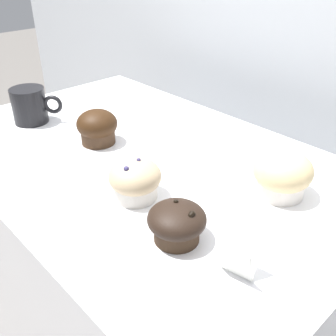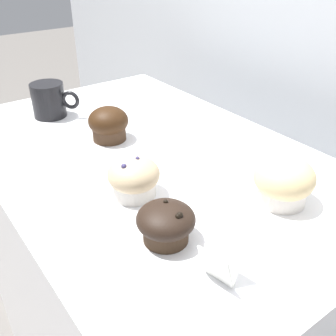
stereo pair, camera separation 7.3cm
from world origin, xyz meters
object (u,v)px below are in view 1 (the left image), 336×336
at_px(muffin_back_left, 282,174).
at_px(muffin_front_left, 97,127).
at_px(muffin_back_right, 135,180).
at_px(coffee_cup, 30,105).
at_px(muffin_front_center, 177,222).

height_order(muffin_back_left, muffin_front_left, muffin_back_left).
xyz_separation_m(muffin_back_right, muffin_front_left, (-0.24, 0.08, 0.00)).
height_order(muffin_back_right, muffin_front_left, muffin_front_left).
xyz_separation_m(muffin_back_left, coffee_cup, (-0.63, -0.18, 0.00)).
distance_m(muffin_front_center, muffin_back_left, 0.23).
height_order(muffin_front_center, muffin_front_left, muffin_front_left).
relative_size(muffin_front_center, muffin_back_left, 0.85).
relative_size(muffin_back_right, muffin_front_left, 1.03).
bearing_deg(muffin_front_center, muffin_front_left, 164.34).
bearing_deg(muffin_back_right, muffin_front_left, 161.80).
distance_m(muffin_front_center, coffee_cup, 0.59).
distance_m(muffin_front_center, muffin_back_right, 0.14).
bearing_deg(coffee_cup, muffin_front_center, -4.55).
distance_m(muffin_front_center, muffin_front_left, 0.39).
bearing_deg(muffin_back_left, muffin_front_center, -99.47).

